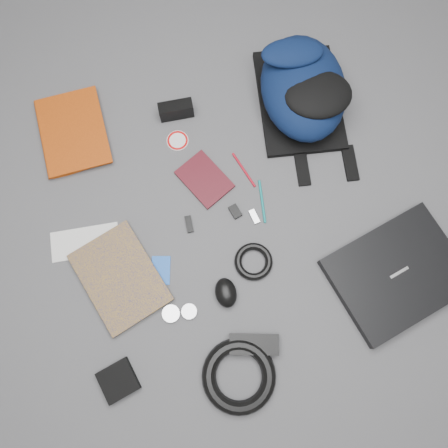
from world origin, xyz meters
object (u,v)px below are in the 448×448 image
object	(u,v)px
compact_camera	(176,110)
laptop	(397,273)
comic_book	(90,297)
mouse	(226,293)
dvd_case	(204,179)
pouch	(118,381)
power_brick	(254,344)
textbook_red	(41,140)
backpack	(303,88)

from	to	relation	value
compact_camera	laptop	bearing A→B (deg)	-49.63
comic_book	mouse	size ratio (longest dim) A/B	3.23
dvd_case	pouch	world-z (taller)	pouch
mouse	power_brick	distance (m)	0.17
textbook_red	compact_camera	size ratio (longest dim) A/B	2.53
backpack	dvd_case	distance (m)	0.42
backpack	textbook_red	world-z (taller)	backpack
mouse	power_brick	world-z (taller)	mouse
backpack	mouse	world-z (taller)	backpack
dvd_case	compact_camera	size ratio (longest dim) A/B	1.47
dvd_case	compact_camera	bearing A→B (deg)	70.67
backpack	textbook_red	distance (m)	0.86
laptop	compact_camera	distance (m)	0.86
backpack	compact_camera	world-z (taller)	backpack
laptop	dvd_case	world-z (taller)	laptop
textbook_red	dvd_case	distance (m)	0.54
textbook_red	pouch	distance (m)	0.79
power_brick	textbook_red	bearing A→B (deg)	137.85
comic_book	compact_camera	size ratio (longest dim) A/B	2.57
dvd_case	power_brick	world-z (taller)	power_brick
comic_book	compact_camera	bearing A→B (deg)	35.27
power_brick	compact_camera	bearing A→B (deg)	109.25
compact_camera	backpack	bearing A→B (deg)	-4.58
mouse	pouch	size ratio (longest dim) A/B	0.92
backpack	comic_book	size ratio (longest dim) A/B	1.45
comic_book	pouch	xyz separation A→B (m)	(0.02, -0.25, 0.00)
backpack	dvd_case	bearing A→B (deg)	-144.54
comic_book	backpack	bearing A→B (deg)	12.24
compact_camera	pouch	size ratio (longest dim) A/B	1.15
dvd_case	mouse	size ratio (longest dim) A/B	1.85
textbook_red	pouch	world-z (taller)	textbook_red
pouch	compact_camera	bearing A→B (deg)	61.56
compact_camera	power_brick	size ratio (longest dim) A/B	0.79
pouch	comic_book	bearing A→B (deg)	94.20
dvd_case	compact_camera	xyz separation A→B (m)	(-0.01, 0.25, 0.02)
laptop	mouse	size ratio (longest dim) A/B	4.21
dvd_case	compact_camera	distance (m)	0.25
pouch	mouse	bearing A→B (deg)	20.21
power_brick	pouch	bearing A→B (deg)	-164.42
laptop	dvd_case	xyz separation A→B (m)	(-0.45, 0.47, -0.01)
textbook_red	dvd_case	xyz separation A→B (m)	(0.46, -0.29, -0.01)
laptop	comic_book	world-z (taller)	laptop
backpack	power_brick	size ratio (longest dim) A/B	2.96
mouse	compact_camera	bearing A→B (deg)	92.29
textbook_red	mouse	world-z (taller)	mouse
laptop	textbook_red	bearing A→B (deg)	129.68
dvd_case	pouch	xyz separation A→B (m)	(-0.42, -0.50, 0.01)
laptop	comic_book	size ratio (longest dim) A/B	1.30
laptop	compact_camera	xyz separation A→B (m)	(-0.46, 0.72, 0.01)
textbook_red	dvd_case	bearing A→B (deg)	-29.58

